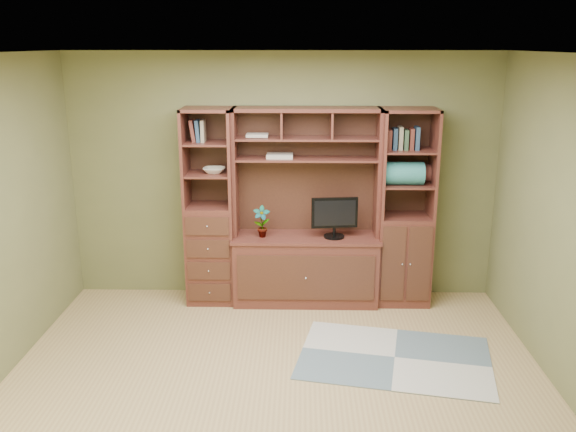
{
  "coord_description": "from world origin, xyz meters",
  "views": [
    {
      "loc": [
        0.19,
        -4.32,
        2.67
      ],
      "look_at": [
        0.07,
        1.2,
        1.1
      ],
      "focal_mm": 38.0,
      "sensor_mm": 36.0,
      "label": 1
    }
  ],
  "objects_px": {
    "right_tower": "(405,208)",
    "monitor": "(335,210)",
    "center_hutch": "(306,209)",
    "left_tower": "(210,207)"
  },
  "relations": [
    {
      "from": "left_tower",
      "to": "monitor",
      "type": "xyz_separation_m",
      "value": [
        1.29,
        -0.07,
        -0.0
      ]
    },
    {
      "from": "left_tower",
      "to": "monitor",
      "type": "height_order",
      "value": "left_tower"
    },
    {
      "from": "left_tower",
      "to": "right_tower",
      "type": "xyz_separation_m",
      "value": [
        2.02,
        0.0,
        0.0
      ]
    },
    {
      "from": "center_hutch",
      "to": "left_tower",
      "type": "xyz_separation_m",
      "value": [
        -1.0,
        0.04,
        0.0
      ]
    },
    {
      "from": "left_tower",
      "to": "monitor",
      "type": "distance_m",
      "value": 1.29
    },
    {
      "from": "right_tower",
      "to": "monitor",
      "type": "relative_size",
      "value": 3.5
    },
    {
      "from": "left_tower",
      "to": "right_tower",
      "type": "bearing_deg",
      "value": 0.0
    },
    {
      "from": "right_tower",
      "to": "left_tower",
      "type": "bearing_deg",
      "value": 180.0
    },
    {
      "from": "monitor",
      "to": "center_hutch",
      "type": "bearing_deg",
      "value": 166.43
    },
    {
      "from": "center_hutch",
      "to": "monitor",
      "type": "xyz_separation_m",
      "value": [
        0.29,
        -0.03,
        -0.0
      ]
    }
  ]
}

